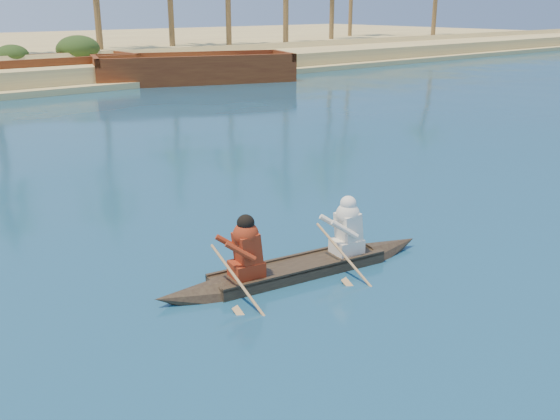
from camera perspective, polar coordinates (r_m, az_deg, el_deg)
ground at (r=14.87m, az=-7.08°, el=-0.45°), size 160.00×160.00×0.00m
canoe at (r=11.49m, az=1.73°, el=-4.50°), size 5.62×1.63×1.54m
barge_mid at (r=41.20m, az=-21.62°, el=11.47°), size 12.38×4.31×2.05m
barge_right at (r=40.93m, az=-7.84°, el=12.52°), size 13.03×8.08×2.06m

